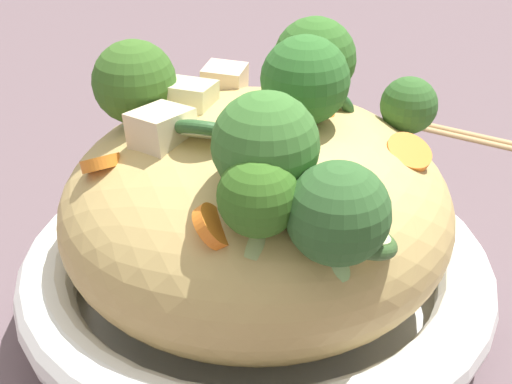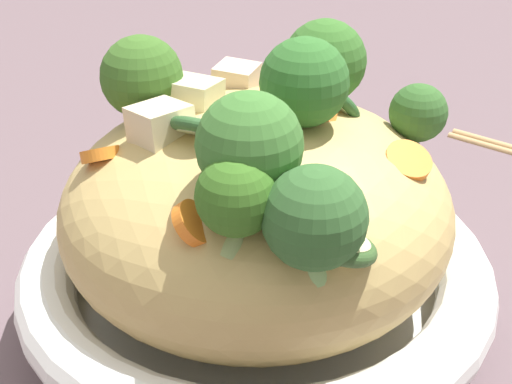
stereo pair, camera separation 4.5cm
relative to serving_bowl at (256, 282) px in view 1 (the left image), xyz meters
The scene contains 7 objects.
ground_plane 0.03m from the serving_bowl, ahead, with size 3.00×3.00×0.00m, color #5D4A50.
serving_bowl is the anchor object (origin of this frame).
noodle_heap 0.05m from the serving_bowl, ahead, with size 0.23×0.23×0.12m.
broccoli_florets 0.12m from the serving_bowl, 143.18° to the right, with size 0.21×0.21×0.09m.
carrot_coins 0.10m from the serving_bowl, 162.50° to the right, with size 0.12×0.20×0.04m.
zucchini_slices 0.11m from the serving_bowl, 134.95° to the right, with size 0.17×0.13×0.05m.
chicken_chunks 0.12m from the serving_bowl, 70.87° to the left, with size 0.12×0.05×0.03m.
Camera 1 is at (-0.39, -0.05, 0.32)m, focal length 54.74 mm.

